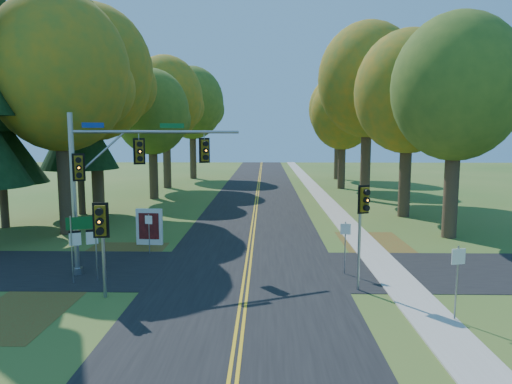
{
  "coord_description": "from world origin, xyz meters",
  "views": [
    {
      "loc": [
        0.78,
        -17.6,
        5.97
      ],
      "look_at": [
        0.33,
        4.25,
        3.2
      ],
      "focal_mm": 32.0,
      "sensor_mm": 36.0,
      "label": 1
    }
  ],
  "objects_px": {
    "east_signal_pole": "(363,211)",
    "info_kiosk": "(149,227)",
    "traffic_mast": "(119,171)",
    "route_sign_cluster": "(83,235)"
  },
  "relations": [
    {
      "from": "traffic_mast",
      "to": "info_kiosk",
      "type": "bearing_deg",
      "value": 66.6
    },
    {
      "from": "traffic_mast",
      "to": "east_signal_pole",
      "type": "relative_size",
      "value": 1.71
    },
    {
      "from": "traffic_mast",
      "to": "route_sign_cluster",
      "type": "height_order",
      "value": "traffic_mast"
    },
    {
      "from": "east_signal_pole",
      "to": "info_kiosk",
      "type": "height_order",
      "value": "east_signal_pole"
    },
    {
      "from": "info_kiosk",
      "to": "east_signal_pole",
      "type": "bearing_deg",
      "value": -32.62
    },
    {
      "from": "east_signal_pole",
      "to": "info_kiosk",
      "type": "distance_m",
      "value": 12.49
    },
    {
      "from": "route_sign_cluster",
      "to": "traffic_mast",
      "type": "bearing_deg",
      "value": 36.83
    },
    {
      "from": "traffic_mast",
      "to": "route_sign_cluster",
      "type": "relative_size",
      "value": 2.54
    },
    {
      "from": "traffic_mast",
      "to": "info_kiosk",
      "type": "xyz_separation_m",
      "value": [
        0.03,
        4.66,
        -3.43
      ]
    },
    {
      "from": "traffic_mast",
      "to": "info_kiosk",
      "type": "height_order",
      "value": "traffic_mast"
    }
  ]
}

